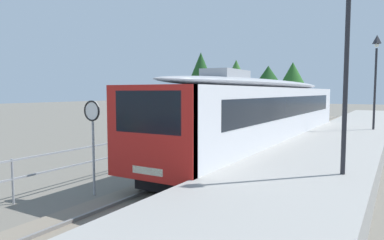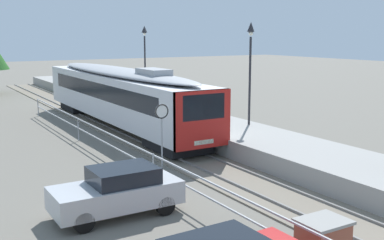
{
  "view_description": "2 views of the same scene",
  "coord_description": "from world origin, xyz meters",
  "px_view_note": "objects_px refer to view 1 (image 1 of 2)",
  "views": [
    {
      "loc": [
        5.64,
        6.43,
        3.05
      ],
      "look_at": [
        -1.0,
        17.68,
        2.0
      ],
      "focal_mm": 32.8,
      "sensor_mm": 36.0,
      "label": 1
    },
    {
      "loc": [
        -10.86,
        -3.41,
        5.61
      ],
      "look_at": [
        0.0,
        14.68,
        1.8
      ],
      "focal_mm": 44.35,
      "sensor_mm": 36.0,
      "label": 2
    }
  ],
  "objects_px": {
    "platform_lamp_mid_platform": "(348,30)",
    "platform_lamp_far_end": "(376,64)",
    "commuter_train": "(266,110)",
    "speed_limit_sign": "(92,124)"
  },
  "relations": [
    {
      "from": "platform_lamp_mid_platform",
      "to": "platform_lamp_far_end",
      "type": "height_order",
      "value": "same"
    },
    {
      "from": "commuter_train",
      "to": "speed_limit_sign",
      "type": "height_order",
      "value": "commuter_train"
    },
    {
      "from": "platform_lamp_far_end",
      "to": "speed_limit_sign",
      "type": "distance_m",
      "value": 16.74
    },
    {
      "from": "commuter_train",
      "to": "platform_lamp_far_end",
      "type": "bearing_deg",
      "value": 52.02
    },
    {
      "from": "speed_limit_sign",
      "to": "commuter_train",
      "type": "bearing_deg",
      "value": 77.94
    },
    {
      "from": "platform_lamp_mid_platform",
      "to": "platform_lamp_far_end",
      "type": "relative_size",
      "value": 1.0
    },
    {
      "from": "commuter_train",
      "to": "platform_lamp_far_end",
      "type": "relative_size",
      "value": 3.62
    },
    {
      "from": "commuter_train",
      "to": "speed_limit_sign",
      "type": "xyz_separation_m",
      "value": [
        -2.04,
        -9.53,
        -0.02
      ]
    },
    {
      "from": "platform_lamp_mid_platform",
      "to": "platform_lamp_far_end",
      "type": "bearing_deg",
      "value": 90.0
    },
    {
      "from": "speed_limit_sign",
      "to": "platform_lamp_mid_platform",
      "type": "bearing_deg",
      "value": 21.17
    }
  ]
}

